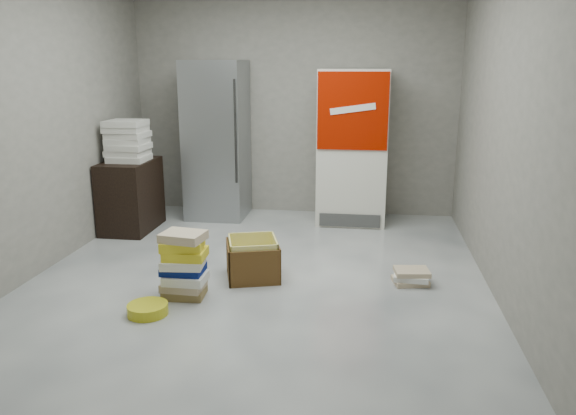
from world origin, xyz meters
The scene contains 10 objects.
ground centered at (0.00, 0.00, 0.00)m, with size 5.00×5.00×0.00m, color silver.
room_shell centered at (0.00, 0.00, 1.80)m, with size 4.04×5.04×2.82m.
steel_fridge centered at (-0.90, 2.13, 0.95)m, with size 0.70×0.72×1.90m.
coke_cooler centered at (0.75, 2.12, 0.90)m, with size 0.80×0.73×1.80m.
wood_shelf centered at (-1.73, 1.40, 0.40)m, with size 0.50×0.80×0.80m, color black.
supply_box_stack centered at (-1.72, 1.40, 1.03)m, with size 0.43×0.43×0.45m.
phonebook_stack_main centered at (-0.52, -0.38, 0.28)m, with size 0.38×0.32×0.56m.
phonebook_stack_side centered at (1.34, 0.17, 0.07)m, with size 0.33×0.29×0.13m.
cardboard_box centered at (-0.05, 0.11, 0.15)m, with size 0.56×0.56×0.36m.
bucket_lid centered at (-0.69, -0.75, 0.04)m, with size 0.31×0.31×0.08m, color gold.
Camera 1 is at (0.93, -4.51, 1.87)m, focal length 35.00 mm.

